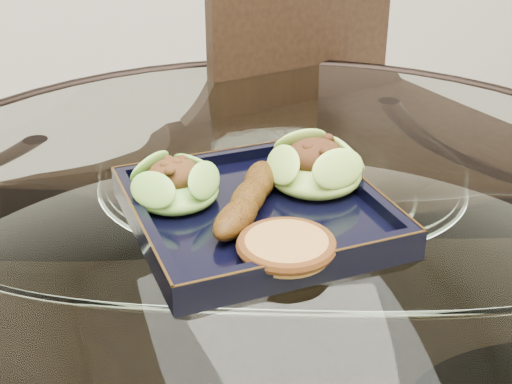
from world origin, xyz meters
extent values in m
cylinder|color=white|center=(0.00, 0.00, 0.76)|extent=(1.10, 1.10, 0.01)
torus|color=black|center=(0.00, 0.00, 0.76)|extent=(1.13, 1.13, 0.02)
cylinder|color=black|center=(0.28, 0.28, 0.38)|extent=(0.04, 0.04, 0.75)
cylinder|color=black|center=(-0.28, 0.28, 0.38)|extent=(0.04, 0.04, 0.75)
cube|color=black|center=(0.24, 0.32, 0.44)|extent=(0.47, 0.47, 0.04)
cube|color=black|center=(0.21, 0.50, 0.70)|extent=(0.38, 0.11, 0.43)
cylinder|color=black|center=(0.45, 0.19, 0.21)|extent=(0.03, 0.03, 0.43)
cylinder|color=black|center=(0.04, 0.45, 0.21)|extent=(0.03, 0.03, 0.43)
cylinder|color=black|center=(0.37, 0.52, 0.21)|extent=(0.03, 0.03, 0.43)
cube|color=black|center=(-0.05, -0.05, 0.77)|extent=(0.29, 0.29, 0.02)
ellipsoid|color=#6AAF32|center=(-0.13, -0.01, 0.80)|extent=(0.13, 0.13, 0.04)
ellipsoid|color=#6FA32F|center=(0.04, -0.01, 0.80)|extent=(0.14, 0.14, 0.04)
ellipsoid|color=#5E3509|center=(-0.06, -0.05, 0.80)|extent=(0.12, 0.16, 0.03)
cylinder|color=#A47D36|center=(-0.04, -0.15, 0.79)|extent=(0.11, 0.11, 0.02)
camera|label=1|loc=(-0.25, -0.72, 1.17)|focal=50.00mm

